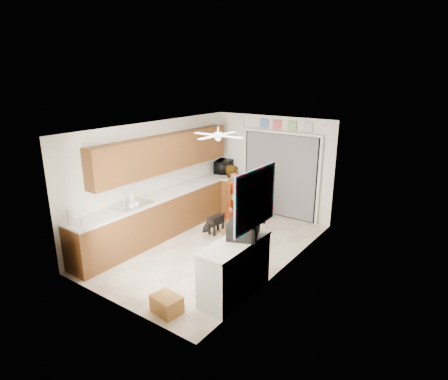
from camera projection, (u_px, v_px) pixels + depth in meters
The scene contains 41 objects.
floor at pixel (213, 247), 7.84m from camera, with size 5.00×5.00×0.00m, color beige.
ceiling at pixel (212, 127), 7.10m from camera, with size 5.00×5.00×0.00m, color white.
wall_back at pixel (272, 166), 9.42m from camera, with size 3.20×3.20×0.00m, color white.
wall_front at pixel (111, 231), 5.52m from camera, with size 3.20×3.20×0.00m, color white.
wall_left at pixel (155, 178), 8.35m from camera, with size 5.00×5.00×0.00m, color white.
wall_right at pixel (285, 206), 6.59m from camera, with size 5.00×5.00×0.00m, color white.
left_base_cabinets at pixel (167, 214), 8.43m from camera, with size 0.60×4.80×0.90m, color brown.
left_countertop at pixel (166, 194), 8.28m from camera, with size 0.62×4.80×0.04m, color white.
upper_cabinets at pixel (166, 153), 8.26m from camera, with size 0.32×4.00×0.80m, color brown.
sink_basin at pixel (131, 205), 7.49m from camera, with size 0.50×0.76×0.06m, color silver.
faucet at pixel (125, 199), 7.57m from camera, with size 0.03×0.03×0.22m, color silver.
peninsula_base at pixel (244, 198), 9.54m from camera, with size 1.00×0.60×0.90m, color brown.
peninsula_top at pixel (245, 180), 9.40m from camera, with size 1.04×0.64×0.04m, color white.
back_opening_recess at pixel (280, 175), 9.32m from camera, with size 2.00×0.06×2.10m, color black.
curtain_panel at pixel (279, 176), 9.29m from camera, with size 1.90×0.03×2.05m, color gray.
door_trim_left at pixel (245, 170), 9.86m from camera, with size 0.06×0.04×2.10m, color white.
door_trim_right at pixel (319, 182), 8.73m from camera, with size 0.06×0.04×2.10m, color white.
door_trim_head at pixel (282, 133), 8.97m from camera, with size 2.10×0.04×0.06m, color white.
header_frame_1 at pixel (264, 123), 9.22m from camera, with size 0.22×0.02×0.22m, color #477BBF.
header_frame_2 at pixel (277, 125), 9.03m from camera, with size 0.22×0.02×0.22m, color #D34F58.
header_frame_3 at pixel (292, 126), 8.81m from camera, with size 0.22×0.02×0.22m, color #72B768.
header_frame_4 at pixel (308, 127), 8.59m from camera, with size 0.22×0.02×0.22m, color beige.
route66_sign at pixel (240, 121), 9.61m from camera, with size 0.22×0.02×0.26m, color silver.
right_counter_base at pixel (235, 270), 6.03m from camera, with size 0.50×1.40×0.90m, color white.
right_counter_top at pixel (235, 243), 5.89m from camera, with size 0.54×1.44×0.04m, color white.
abstract_painting at pixel (255, 199), 5.70m from camera, with size 0.03×1.15×0.95m, color #E654A1.
ceiling_fan at pixel (218, 135), 7.31m from camera, with size 1.14×1.14×0.24m, color white.
microwave at pixel (224, 166), 9.98m from camera, with size 0.60×0.41×0.33m, color black.
soap_bottle at pixel (132, 197), 7.55m from camera, with size 0.11×0.11×0.29m, color silver.
cup at pixel (136, 204), 7.44m from camera, with size 0.13×0.13×0.10m, color white.
jar_a at pixel (132, 206), 7.29m from camera, with size 0.09×0.09×0.12m, color silver.
jar_b at pixel (83, 221), 6.59m from camera, with size 0.07×0.07×0.11m, color silver.
paper_towel_roll at pixel (70, 216), 6.56m from camera, with size 0.13×0.13×0.29m, color white.
suitcase at pixel (244, 228), 6.09m from camera, with size 0.46×0.62×0.26m, color black.
suitcase_rim at pixel (244, 234), 6.12m from camera, with size 0.44×0.58×0.02m, color yellow.
suitcase_lid at pixel (253, 208), 6.24m from camera, with size 0.42×0.03×0.50m, color black.
cardboard_box at pixel (167, 304), 5.66m from camera, with size 0.44×0.33×0.27m, color #A17232.
navy_crate at pixel (210, 287), 6.16m from camera, with size 0.36×0.30×0.22m, color black.
cabinet_door_panel at pixel (231, 241), 7.47m from camera, with size 0.37×0.03×0.55m, color brown.
man at pixel (234, 202), 8.10m from camera, with size 0.60×0.39×1.64m, color white.
dog at pixel (216, 223), 8.46m from camera, with size 0.25×0.59×0.46m, color black.
Camera 1 is at (4.31, -5.68, 3.47)m, focal length 30.00 mm.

